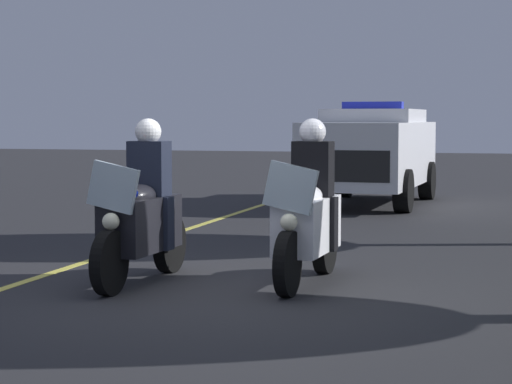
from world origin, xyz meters
name	(u,v)px	position (x,y,z in m)	size (l,w,h in m)	color
ground_plane	(216,294)	(0.00, 0.00, 0.00)	(80.00, 80.00, 0.00)	#28282B
lane_stripe_center	(18,284)	(0.00, -2.17, 0.00)	(48.00, 0.12, 0.01)	#E0D14C
police_motorcycle_lead_left	(142,216)	(-0.42, -0.95, 0.70)	(2.14, 0.58, 1.72)	black
police_motorcycle_lead_right	(308,217)	(-0.82, 0.73, 0.70)	(2.14, 0.58, 1.72)	black
police_suv	(372,151)	(-10.35, -0.11, 1.07)	(4.97, 2.22, 2.05)	silver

